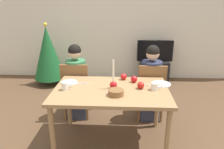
{
  "coord_description": "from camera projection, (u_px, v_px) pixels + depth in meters",
  "views": [
    {
      "loc": [
        0.14,
        -2.42,
        1.78
      ],
      "look_at": [
        0.0,
        0.2,
        0.87
      ],
      "focal_mm": 34.68,
      "sensor_mm": 36.0,
      "label": 1
    }
  ],
  "objects": [
    {
      "name": "back_wall",
      "position": [
        117.0,
        22.0,
        4.9
      ],
      "size": [
        6.4,
        0.1,
        2.6
      ],
      "primitive_type": "cube",
      "color": "beige",
      "rests_on": "ground"
    },
    {
      "name": "mug_left",
      "position": [
        65.0,
        86.0,
        2.6
      ],
      "size": [
        0.12,
        0.08,
        0.1
      ],
      "color": "silver",
      "rests_on": "dining_table"
    },
    {
      "name": "plate_right",
      "position": [
        161.0,
        84.0,
        2.78
      ],
      "size": [
        0.25,
        0.25,
        0.01
      ],
      "primitive_type": "cylinder",
      "color": "white",
      "rests_on": "dining_table"
    },
    {
      "name": "fork_right",
      "position": [
        147.0,
        85.0,
        2.74
      ],
      "size": [
        0.18,
        0.04,
        0.01
      ],
      "primitive_type": "cube",
      "rotation": [
        0.0,
        0.0,
        -0.17
      ],
      "color": "silver",
      "rests_on": "dining_table"
    },
    {
      "name": "tv_stand",
      "position": [
        154.0,
        71.0,
        4.93
      ],
      "size": [
        0.64,
        0.4,
        0.48
      ],
      "primitive_type": "cube",
      "color": "black",
      "rests_on": "ground"
    },
    {
      "name": "plate_left",
      "position": [
        69.0,
        82.0,
        2.83
      ],
      "size": [
        0.21,
        0.21,
        0.01
      ],
      "primitive_type": "cylinder",
      "color": "silver",
      "rests_on": "dining_table"
    },
    {
      "name": "ground_plane",
      "position": [
        111.0,
        141.0,
        2.88
      ],
      "size": [
        7.68,
        7.68,
        0.0
      ],
      "primitive_type": "plane",
      "color": "brown"
    },
    {
      "name": "candle_centerpiece",
      "position": [
        113.0,
        83.0,
        2.63
      ],
      "size": [
        0.09,
        0.09,
        0.36
      ],
      "color": "red",
      "rests_on": "dining_table"
    },
    {
      "name": "tv",
      "position": [
        155.0,
        51.0,
        4.77
      ],
      "size": [
        0.79,
        0.05,
        0.46
      ],
      "color": "black",
      "rests_on": "tv_stand"
    },
    {
      "name": "chair_right",
      "position": [
        151.0,
        89.0,
        3.25
      ],
      "size": [
        0.4,
        0.4,
        0.9
      ],
      "color": "brown",
      "rests_on": "ground"
    },
    {
      "name": "apple_by_left_plate",
      "position": [
        141.0,
        85.0,
        2.63
      ],
      "size": [
        0.09,
        0.09,
        0.09
      ],
      "primitive_type": "sphere",
      "color": "red",
      "rests_on": "dining_table"
    },
    {
      "name": "christmas_tree",
      "position": [
        48.0,
        53.0,
        4.63
      ],
      "size": [
        0.66,
        0.66,
        1.34
      ],
      "color": "brown",
      "rests_on": "ground"
    },
    {
      "name": "mug_right",
      "position": [
        155.0,
        86.0,
        2.6
      ],
      "size": [
        0.13,
        0.09,
        0.09
      ],
      "color": "silver",
      "rests_on": "dining_table"
    },
    {
      "name": "dining_table",
      "position": [
        111.0,
        95.0,
        2.66
      ],
      "size": [
        1.4,
        0.9,
        0.75
      ],
      "color": "#99754C",
      "rests_on": "ground"
    },
    {
      "name": "person_left_child",
      "position": [
        76.0,
        83.0,
        3.32
      ],
      "size": [
        0.3,
        0.3,
        1.17
      ],
      "color": "#33384C",
      "rests_on": "ground"
    },
    {
      "name": "bowl_walnuts",
      "position": [
        116.0,
        92.0,
        2.46
      ],
      "size": [
        0.18,
        0.18,
        0.07
      ],
      "primitive_type": "cylinder",
      "color": "brown",
      "rests_on": "dining_table"
    },
    {
      "name": "fork_left",
      "position": [
        82.0,
        84.0,
        2.8
      ],
      "size": [
        0.18,
        0.04,
        0.01
      ],
      "primitive_type": "cube",
      "rotation": [
        0.0,
        0.0,
        0.13
      ],
      "color": "silver",
      "rests_on": "dining_table"
    },
    {
      "name": "apple_by_right_mug",
      "position": [
        134.0,
        79.0,
        2.84
      ],
      "size": [
        0.09,
        0.09,
        0.09
      ],
      "primitive_type": "sphere",
      "color": "red",
      "rests_on": "dining_table"
    },
    {
      "name": "chair_left",
      "position": [
        76.0,
        87.0,
        3.31
      ],
      "size": [
        0.4,
        0.4,
        0.9
      ],
      "color": "brown",
      "rests_on": "ground"
    },
    {
      "name": "apple_near_candle",
      "position": [
        124.0,
        77.0,
        2.93
      ],
      "size": [
        0.08,
        0.08,
        0.08
      ],
      "primitive_type": "sphere",
      "color": "red",
      "rests_on": "dining_table"
    },
    {
      "name": "person_right_child",
      "position": [
        151.0,
        84.0,
        3.27
      ],
      "size": [
        0.3,
        0.3,
        1.17
      ],
      "color": "#33384C",
      "rests_on": "ground"
    }
  ]
}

